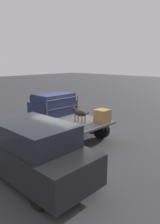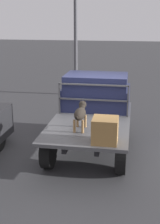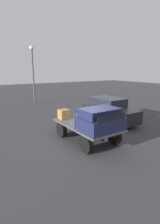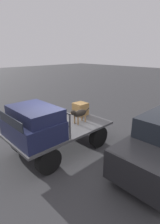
% 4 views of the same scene
% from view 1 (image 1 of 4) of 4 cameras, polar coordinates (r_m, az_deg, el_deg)
% --- Properties ---
extents(ground_plane, '(80.00, 80.00, 0.00)m').
position_cam_1_polar(ground_plane, '(10.15, -2.90, -6.49)').
color(ground_plane, '#38383A').
extents(flatbed_truck, '(3.77, 2.05, 0.90)m').
position_cam_1_polar(flatbed_truck, '(9.95, -2.95, -3.04)').
color(flatbed_truck, black).
rests_on(flatbed_truck, ground).
extents(truck_cab, '(1.42, 1.93, 1.02)m').
position_cam_1_polar(truck_cab, '(10.58, -7.10, 1.99)').
color(truck_cab, '#1E2347').
rests_on(truck_cab, flatbed_truck).
extents(truck_headboard, '(0.04, 1.93, 0.87)m').
position_cam_1_polar(truck_headboard, '(10.00, -4.40, 1.97)').
color(truck_headboard, '#4C4C4F').
rests_on(truck_headboard, flatbed_truck).
extents(dog, '(1.03, 0.26, 0.65)m').
position_cam_1_polar(dog, '(9.14, -0.31, -0.20)').
color(dog, '#9E7547').
rests_on(dog, flatbed_truck).
extents(cargo_crate, '(0.54, 0.54, 0.54)m').
position_cam_1_polar(cargo_crate, '(9.19, 5.86, -1.02)').
color(cargo_crate, olive).
rests_on(cargo_crate, flatbed_truck).
extents(parked_sedan, '(4.29, 1.75, 1.73)m').
position_cam_1_polar(parked_sedan, '(6.63, -12.46, -9.82)').
color(parked_sedan, black).
rests_on(parked_sedan, ground).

